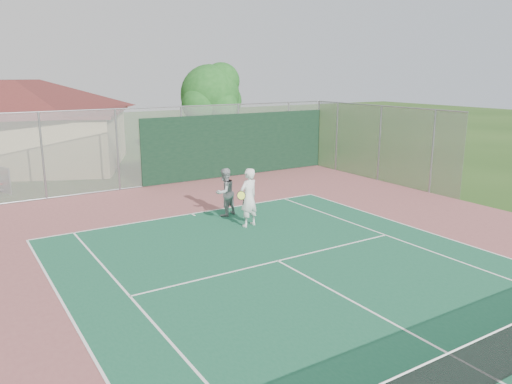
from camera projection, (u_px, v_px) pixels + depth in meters
ground at (499, 382)px, 8.25m from camera, size 120.00×120.00×0.00m
court_surface at (499, 382)px, 8.25m from camera, size 20.00×34.00×0.02m
tennis_net at (502, 354)px, 8.13m from camera, size 11.85×0.08×1.10m
back_fence at (185, 147)px, 22.90m from camera, size 20.08×0.11×3.53m
side_fence_right at (379, 144)px, 23.31m from camera, size 0.08×9.00×3.50m
clubhouse at (3, 116)px, 26.21m from camera, size 15.01×12.82×5.48m
tree at (212, 96)px, 28.56m from camera, size 3.99×3.78×5.56m
player_white_front at (248, 198)px, 16.35m from camera, size 1.04×0.78×1.95m
player_grey_back at (225, 193)px, 17.61m from camera, size 0.99×0.87×1.70m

